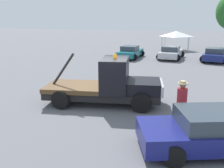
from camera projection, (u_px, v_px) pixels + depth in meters
ground_plane at (103, 103)px, 12.53m from camera, size 160.00×160.00×0.00m
tow_truck at (110, 85)px, 12.24m from camera, size 6.00×3.10×2.51m
foreground_car at (219, 131)px, 7.96m from camera, size 5.53×3.71×1.34m
person_near_truck at (182, 100)px, 9.70m from camera, size 0.40×0.40×1.82m
parked_car_teal at (130, 52)px, 26.77m from camera, size 2.49×4.60×1.34m
parked_car_silver at (171, 53)px, 26.32m from camera, size 2.65×4.63×1.34m
parked_car_navy at (215, 55)px, 24.72m from camera, size 2.95×4.59×1.34m
canopy_tent_white at (176, 34)px, 33.16m from camera, size 3.34×3.34×2.52m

